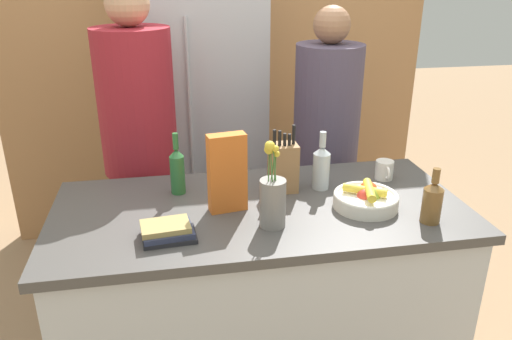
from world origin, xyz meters
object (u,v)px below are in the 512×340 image
object	(u,v)px
fruit_bowl	(366,198)
coffee_mug	(384,170)
bottle_wine	(432,201)
person_at_sink	(140,144)
flower_vase	(273,199)
book_stack	(167,231)
bottle_vinegar	(177,170)
refrigerator	(198,114)
cereal_box	(227,173)
person_in_blue	(325,142)
knife_block	(283,167)
bottle_oil	(321,166)

from	to	relation	value
fruit_bowl	coffee_mug	size ratio (longest dim) A/B	2.23
bottle_wine	person_at_sink	size ratio (longest dim) A/B	0.13
flower_vase	book_stack	bearing A→B (deg)	-176.33
person_at_sink	flower_vase	bearing A→B (deg)	-45.45
coffee_mug	bottle_vinegar	xyz separation A→B (m)	(-0.94, 0.02, 0.06)
fruit_bowl	bottle_vinegar	bearing A→B (deg)	159.75
book_stack	bottle_vinegar	xyz separation A→B (m)	(0.05, 0.39, 0.08)
flower_vase	bottle_wine	size ratio (longest dim) A/B	1.55
refrigerator	person_at_sink	world-z (taller)	refrigerator
cereal_box	bottle_vinegar	distance (m)	0.28
cereal_box	person_in_blue	size ratio (longest dim) A/B	0.19
flower_vase	book_stack	size ratio (longest dim) A/B	1.68
knife_block	bottle_wine	distance (m)	0.62
knife_block	coffee_mug	xyz separation A→B (m)	(0.49, 0.04, -0.07)
fruit_bowl	bottle_oil	size ratio (longest dim) A/B	1.01
knife_block	flower_vase	xyz separation A→B (m)	(-0.11, -0.31, 0.00)
cereal_box	person_at_sink	size ratio (longest dim) A/B	0.18
fruit_bowl	coffee_mug	world-z (taller)	fruit_bowl
flower_vase	bottle_vinegar	world-z (taller)	flower_vase
fruit_bowl	knife_block	bearing A→B (deg)	143.23
fruit_bowl	cereal_box	xyz separation A→B (m)	(-0.56, 0.08, 0.12)
bottle_oil	fruit_bowl	bearing A→B (deg)	-59.21
bottle_vinegar	person_in_blue	distance (m)	0.97
bottle_oil	person_in_blue	size ratio (longest dim) A/B	0.16
flower_vase	person_in_blue	xyz separation A→B (m)	(0.48, 0.86, -0.10)
person_in_blue	bottle_oil	bearing A→B (deg)	-115.32
bottle_oil	person_at_sink	size ratio (longest dim) A/B	0.15
knife_block	coffee_mug	size ratio (longest dim) A/B	2.52
person_in_blue	bottle_wine	bearing A→B (deg)	-88.24
bottle_wine	person_in_blue	bearing A→B (deg)	97.33
cereal_box	book_stack	world-z (taller)	cereal_box
flower_vase	person_in_blue	distance (m)	0.99
bottle_wine	knife_block	bearing A→B (deg)	141.83
flower_vase	person_in_blue	world-z (taller)	person_in_blue
coffee_mug	person_at_sink	world-z (taller)	person_at_sink
coffee_mug	person_at_sink	xyz separation A→B (m)	(-1.11, 0.47, 0.04)
cereal_box	bottle_wine	xyz separation A→B (m)	(0.75, -0.24, -0.07)
refrigerator	person_at_sink	xyz separation A→B (m)	(-0.33, -0.61, 0.03)
cereal_box	bottle_vinegar	bearing A→B (deg)	133.74
person_at_sink	knife_block	bearing A→B (deg)	-26.63
fruit_bowl	person_in_blue	world-z (taller)	person_in_blue
cereal_box	person_in_blue	world-z (taller)	person_in_blue
refrigerator	coffee_mug	bearing A→B (deg)	-54.19
bottle_oil	person_at_sink	bearing A→B (deg)	147.16
cereal_box	bottle_vinegar	world-z (taller)	cereal_box
flower_vase	bottle_oil	distance (m)	0.41
refrigerator	cereal_box	xyz separation A→B (m)	(0.03, -1.26, 0.11)
knife_block	person_in_blue	xyz separation A→B (m)	(0.37, 0.55, -0.10)
knife_block	bottle_oil	distance (m)	0.17
knife_block	bottle_wine	size ratio (longest dim) A/B	1.34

